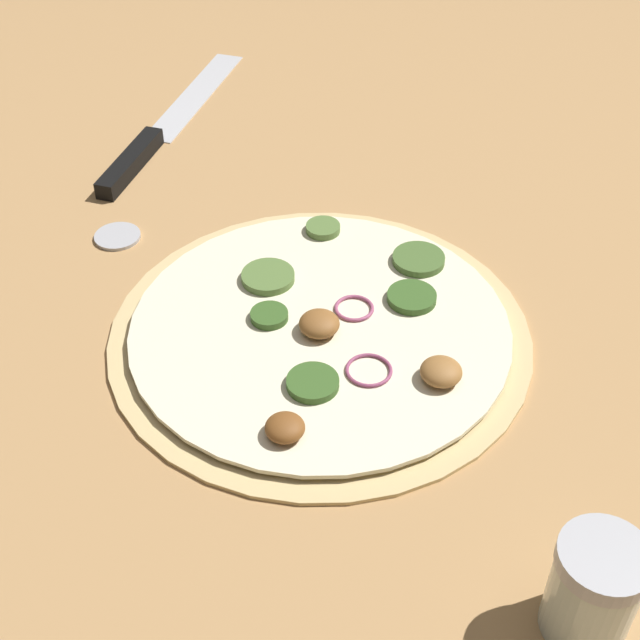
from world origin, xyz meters
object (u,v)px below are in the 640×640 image
at_px(pizza, 322,330).
at_px(loose_cap, 117,235).
at_px(knife, 153,140).
at_px(spice_jar, 593,590).

bearing_deg(pizza, loose_cap, -30.82).
bearing_deg(loose_cap, pizza, 149.18).
bearing_deg(knife, loose_cap, -166.34).
xyz_separation_m(pizza, spice_jar, (-0.18, 0.26, 0.03)).
xyz_separation_m(pizza, knife, (0.21, -0.30, 0.00)).
height_order(spice_jar, loose_cap, spice_jar).
bearing_deg(pizza, spice_jar, 125.53).
distance_m(pizza, knife, 0.37).
height_order(knife, loose_cap, knife).
xyz_separation_m(pizza, loose_cap, (0.21, -0.12, -0.00)).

